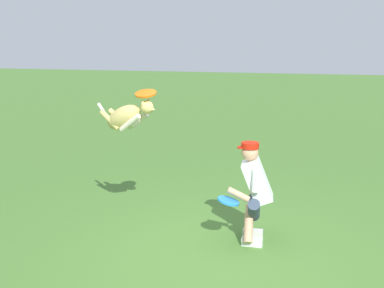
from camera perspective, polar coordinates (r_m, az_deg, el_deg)
ground_plane at (r=5.98m, az=2.42°, el=-12.88°), size 60.00×60.00×0.00m
person at (r=6.13m, az=7.32°, el=-5.31°), size 0.56×0.65×1.29m
dog at (r=6.39m, az=-7.70°, el=3.17°), size 0.96×0.47×0.53m
frisbee_flying at (r=6.16m, az=-5.47°, el=5.94°), size 0.33×0.33×0.11m
frisbee_held at (r=5.95m, az=4.30°, el=-6.70°), size 0.34×0.34×0.10m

